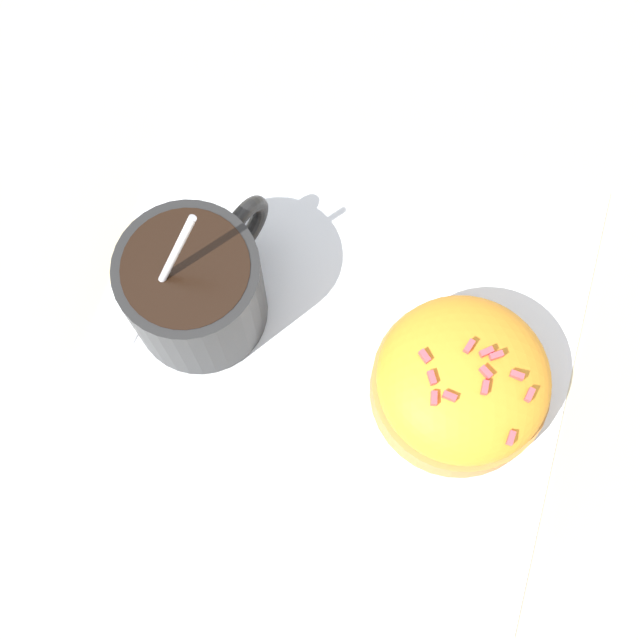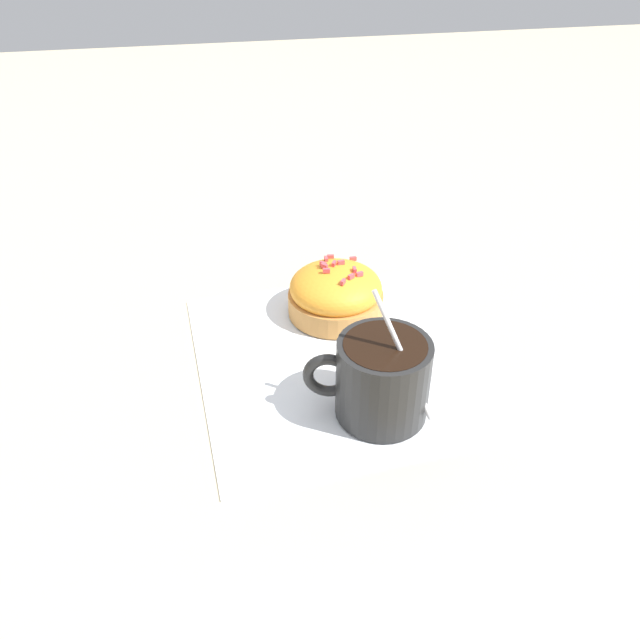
# 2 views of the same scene
# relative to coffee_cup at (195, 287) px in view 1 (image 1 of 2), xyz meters

# --- Properties ---
(ground_plane) EXTENTS (3.00, 3.00, 0.00)m
(ground_plane) POSITION_rel_coffee_cup_xyz_m (0.08, 0.01, -0.04)
(ground_plane) COLOR #C6B793
(paper_napkin) EXTENTS (0.28, 0.28, 0.00)m
(paper_napkin) POSITION_rel_coffee_cup_xyz_m (0.08, 0.01, -0.04)
(paper_napkin) COLOR white
(paper_napkin) RESTS_ON ground_plane
(coffee_cup) EXTENTS (0.08, 0.10, 0.12)m
(coffee_cup) POSITION_rel_coffee_cup_xyz_m (0.00, 0.00, 0.00)
(coffee_cup) COLOR black
(coffee_cup) RESTS_ON paper_napkin
(frosted_pastry) EXTENTS (0.10, 0.10, 0.06)m
(frosted_pastry) POSITION_rel_coffee_cup_xyz_m (0.15, 0.00, -0.01)
(frosted_pastry) COLOR #C18442
(frosted_pastry) RESTS_ON paper_napkin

